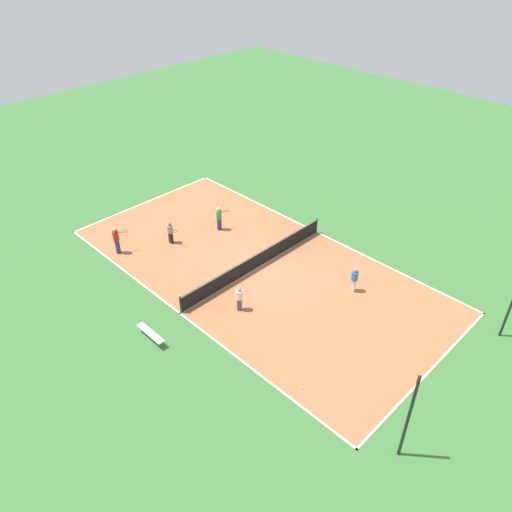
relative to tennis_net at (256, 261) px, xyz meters
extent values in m
plane|color=#3D7538|center=(0.00, 0.00, -0.56)|extent=(80.00, 80.00, 0.00)
cube|color=#AD6B42|center=(0.00, 0.00, -0.55)|extent=(11.37, 22.61, 0.02)
cube|color=white|center=(-5.63, 0.00, -0.54)|extent=(0.10, 22.61, 0.00)
cube|color=white|center=(5.63, 0.00, -0.54)|extent=(0.10, 22.61, 0.00)
cube|color=white|center=(0.00, -11.26, -0.54)|extent=(11.37, 0.10, 0.00)
cube|color=white|center=(0.00, 11.26, -0.54)|extent=(11.37, 0.10, 0.00)
cube|color=white|center=(0.00, 0.00, -0.54)|extent=(11.37, 0.10, 0.00)
cylinder|color=black|center=(-5.53, 0.00, -0.01)|extent=(0.10, 0.10, 1.05)
cylinder|color=black|center=(5.53, 0.00, -0.01)|extent=(0.10, 0.10, 1.05)
cube|color=black|center=(0.00, 0.00, -0.03)|extent=(11.07, 0.03, 1.00)
cube|color=white|center=(0.00, 0.00, 0.44)|extent=(11.07, 0.04, 0.06)
cube|color=silver|center=(7.80, 0.51, -0.13)|extent=(0.36, 1.87, 0.04)
cylinder|color=#4C4C51|center=(7.80, -0.28, -0.35)|extent=(0.08, 0.08, 0.41)
cylinder|color=#4C4C51|center=(7.80, 1.29, -0.35)|extent=(0.08, 0.08, 0.41)
cube|color=#4C4C51|center=(3.20, 1.98, -0.16)|extent=(0.32, 0.31, 0.74)
cylinder|color=silver|center=(3.20, 1.98, 0.47)|extent=(0.50, 0.50, 0.52)
sphere|color=tan|center=(3.20, 1.98, 0.84)|extent=(0.22, 0.22, 0.22)
cube|color=black|center=(1.87, -5.73, -0.16)|extent=(0.21, 0.26, 0.74)
cylinder|color=gray|center=(1.87, -5.73, 0.47)|extent=(0.38, 0.38, 0.52)
sphere|color=#A87A56|center=(1.87, -5.73, 0.84)|extent=(0.22, 0.22, 0.22)
cylinder|color=#262626|center=(1.89, -5.41, 0.60)|extent=(0.05, 0.28, 0.03)
torus|color=black|center=(1.90, -5.13, 0.60)|extent=(0.32, 0.32, 0.02)
cube|color=navy|center=(-1.34, -4.75, -0.12)|extent=(0.31, 0.27, 0.83)
cylinder|color=green|center=(-1.34, -4.75, 0.58)|extent=(0.46, 0.46, 0.58)
sphere|color=beige|center=(-1.34, -4.75, 1.00)|extent=(0.25, 0.25, 0.25)
cylinder|color=#262626|center=(-1.64, -4.64, 0.73)|extent=(0.27, 0.13, 0.03)
torus|color=black|center=(-1.90, -4.54, 0.73)|extent=(0.39, 0.39, 0.02)
cube|color=navy|center=(4.84, -7.11, -0.08)|extent=(0.30, 0.27, 0.90)
cylinder|color=red|center=(4.84, -7.11, 0.68)|extent=(0.45, 0.45, 0.63)
sphere|color=tan|center=(4.84, -7.11, 1.13)|extent=(0.27, 0.27, 0.27)
cylinder|color=#262626|center=(4.54, -7.02, 0.84)|extent=(0.28, 0.11, 0.03)
torus|color=black|center=(4.27, -6.94, 0.84)|extent=(0.38, 0.38, 0.02)
cube|color=white|center=(-2.33, 5.27, -0.15)|extent=(0.30, 0.26, 0.76)
cylinder|color=blue|center=(-2.33, 5.27, 0.49)|extent=(0.44, 0.44, 0.53)
sphere|color=#A87A56|center=(-2.33, 5.27, 0.87)|extent=(0.23, 0.23, 0.23)
sphere|color=#CCE033|center=(-1.93, 9.31, -0.50)|extent=(0.07, 0.07, 0.07)
sphere|color=#CCE033|center=(4.86, 7.79, -0.50)|extent=(0.07, 0.07, 0.07)
cylinder|color=black|center=(4.64, 12.52, 1.68)|extent=(0.12, 0.12, 4.47)
camera|label=1|loc=(16.66, 16.69, 16.97)|focal=35.00mm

